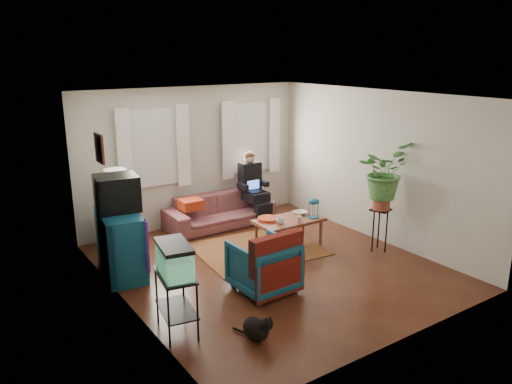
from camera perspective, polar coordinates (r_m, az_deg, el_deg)
floor at (r=7.79m, az=1.66°, el=-8.48°), size 4.50×5.00×0.01m
ceiling at (r=7.13m, az=1.83°, el=10.95°), size 4.50×5.00×0.01m
wall_back at (r=9.44m, az=-7.16°, el=4.03°), size 4.50×0.01×2.60m
wall_front at (r=5.61m, az=16.85°, el=-4.68°), size 4.50×0.01×2.60m
wall_left at (r=6.36m, az=-14.97°, el=-2.14°), size 0.01×5.00×2.60m
wall_right at (r=8.82m, az=13.71°, el=2.88°), size 0.01×5.00×2.60m
window_left at (r=9.05m, az=-11.69°, el=4.93°), size 1.08×0.04×1.38m
window_right at (r=10.00m, az=-0.73°, el=6.25°), size 1.08×0.04×1.38m
curtains_left at (r=8.98m, az=-11.49°, el=4.86°), size 1.36×0.06×1.50m
curtains_right at (r=9.93m, az=-0.48°, el=6.19°), size 1.36×0.06×1.50m
picture_frame at (r=7.00m, az=-17.41°, el=4.78°), size 0.04×0.32×0.40m
area_rug at (r=8.42m, az=0.24°, el=-6.52°), size 2.14×1.78×0.01m
sofa at (r=9.41m, az=-4.19°, el=-1.58°), size 2.07×0.84×0.80m
seated_person at (r=9.72m, az=-0.40°, el=0.31°), size 0.52×0.64×1.22m
side_table at (r=8.68m, az=-15.34°, el=-3.93°), size 0.51×0.51×0.71m
table_lamp at (r=8.49m, az=-15.66°, el=0.30°), size 0.38×0.38×0.65m
dresser at (r=7.60m, az=-15.22°, el=-5.73°), size 0.68×1.14×0.97m
crt_tv at (r=7.47m, az=-15.63°, el=-0.10°), size 0.66×0.61×0.52m
aquarium_stand at (r=6.02m, az=-9.08°, el=-12.48°), size 0.48×0.71×0.74m
aquarium at (r=5.78m, az=-9.32°, el=-7.55°), size 0.43×0.65×0.39m
black_cat at (r=5.90m, az=-0.03°, el=-15.15°), size 0.37×0.45×0.33m
armchair at (r=6.90m, az=0.84°, el=-8.14°), size 0.81×0.76×0.80m
serape_throw at (r=6.61m, az=2.47°, el=-7.68°), size 0.81×0.21×0.66m
coffee_table at (r=8.50m, az=3.76°, el=-4.64°), size 1.16×0.64×0.48m
cup_a at (r=8.18m, az=2.78°, el=-3.31°), size 0.13×0.13×0.10m
cup_b at (r=8.30m, az=4.87°, el=-3.08°), size 0.11×0.11×0.10m
bowl at (r=8.68m, az=5.03°, el=-2.38°), size 0.23×0.23×0.06m
snack_tray at (r=8.36m, az=1.41°, el=-3.08°), size 0.36×0.36×0.04m
birdcage at (r=8.50m, az=6.59°, el=-1.84°), size 0.19×0.19×0.34m
plant_stand at (r=8.49m, az=13.92°, el=-4.24°), size 0.38×0.38×0.72m
potted_plant at (r=8.24m, az=14.31°, el=1.40°), size 1.00×0.93×0.92m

